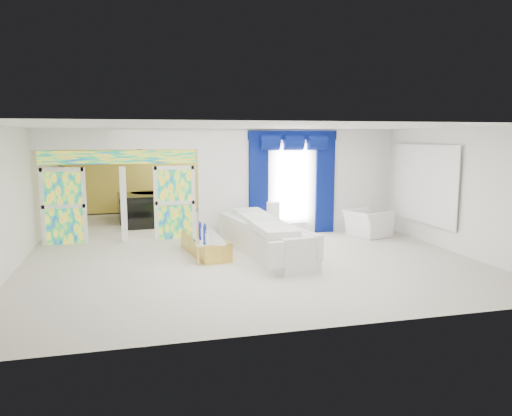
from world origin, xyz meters
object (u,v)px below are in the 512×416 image
object	(u,v)px
coffee_table	(205,245)
console_table	(283,230)
white_sofa	(263,238)
armchair	(367,223)
grand_piano	(139,207)

from	to	relation	value
coffee_table	console_table	world-z (taller)	coffee_table
coffee_table	console_table	size ratio (longest dim) A/B	1.60
white_sofa	armchair	xyz separation A→B (m)	(3.42, 1.36, -0.01)
coffee_table	armchair	xyz separation A→B (m)	(4.77, 1.06, 0.15)
console_table	grand_piano	xyz separation A→B (m)	(-3.86, 3.84, 0.23)
coffee_table	armchair	size ratio (longest dim) A/B	1.73
console_table	grand_piano	distance (m)	5.45
console_table	armchair	size ratio (longest dim) A/B	1.08
armchair	grand_piano	bearing A→B (deg)	40.11
armchair	grand_piano	distance (m)	7.55
coffee_table	grand_piano	distance (m)	5.56
white_sofa	console_table	xyz separation A→B (m)	(1.08, 1.83, -0.17)
white_sofa	grand_piano	distance (m)	6.32
coffee_table	console_table	distance (m)	2.87
coffee_table	armchair	bearing A→B (deg)	12.53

